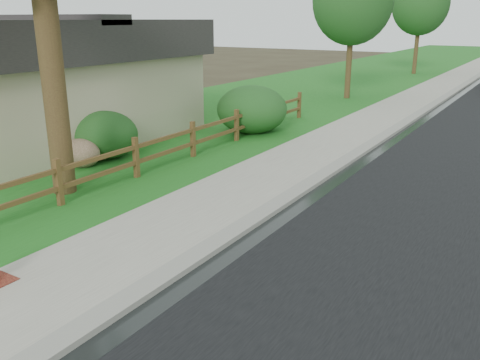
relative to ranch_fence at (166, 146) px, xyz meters
The scene contains 12 objects.
ground 7.37m from the ranch_fence, 60.64° to the right, with size 120.00×120.00×0.00m, color #32291B.
curb 28.88m from the ranch_fence, 82.04° to the left, with size 0.40×90.00×0.12m, color gray.
sidewalk 28.73m from the ranch_fence, 84.61° to the left, with size 2.20×90.00×0.10m, color gray.
grass_strip 28.62m from the ranch_fence, 88.40° to the left, with size 1.60×90.00×0.06m, color #1A5618.
lawn_near 28.94m from the ranch_fence, 98.75° to the left, with size 9.00×90.00×0.04m, color #1A5618.
ranch_fence is the anchor object (origin of this frame).
house 7.57m from the ranch_fence, behind, with size 10.60×9.60×4.05m.
boulder 2.39m from the ranch_fence, 150.61° to the right, with size 1.20×0.90×0.80m, color brown.
shrub_c 2.21m from the ranch_fence, behind, with size 1.93×1.93×1.39m, color #234C1B.
shrub_d 5.12m from the ranch_fence, 93.37° to the left, with size 2.50×2.50×1.70m, color #234C1B.
tree_near_left 15.31m from the ranch_fence, 91.17° to the left, with size 3.92×3.92×6.95m.
tree_mid_left 29.20m from the ranch_fence, 90.72° to the left, with size 3.99×3.99×7.13m.
Camera 1 is at (5.16, -3.96, 3.93)m, focal length 38.00 mm.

